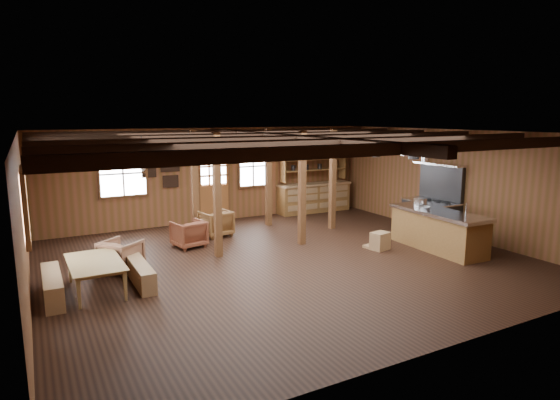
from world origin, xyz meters
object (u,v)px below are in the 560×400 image
at_px(kitchen_island, 438,230).
at_px(armchair_b, 216,223).
at_px(dining_table, 98,276).
at_px(armchair_a, 189,234).
at_px(commercial_range, 432,211).
at_px(armchair_c, 121,255).

xyz_separation_m(kitchen_island, armchair_b, (-4.20, 3.71, -0.13)).
distance_m(dining_table, armchair_a, 3.11).
bearing_deg(dining_table, armchair_b, -51.58).
distance_m(kitchen_island, armchair_b, 5.60).
bearing_deg(commercial_range, armchair_b, 154.40).
bearing_deg(armchair_b, commercial_range, 146.02).
bearing_deg(commercial_range, armchair_a, 163.47).
relative_size(dining_table, armchair_b, 2.13).
relative_size(commercial_range, dining_table, 1.18).
distance_m(commercial_range, armchair_b, 5.83).
bearing_deg(armchair_c, kitchen_island, -144.14).
distance_m(armchair_b, armchair_c, 3.24).
distance_m(kitchen_island, armchair_a, 5.98).
bearing_deg(kitchen_island, armchair_c, 166.35).
bearing_deg(armchair_a, kitchen_island, 138.54).
height_order(dining_table, armchair_b, armchair_b).
bearing_deg(armchair_c, dining_table, 110.73).
bearing_deg(dining_table, commercial_range, -89.67).
xyz_separation_m(armchair_b, armchair_c, (-2.72, -1.75, -0.02)).
bearing_deg(armchair_b, kitchen_island, 130.18).
bearing_deg(armchair_c, armchair_a, -97.06).
height_order(kitchen_island, dining_table, kitchen_island).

